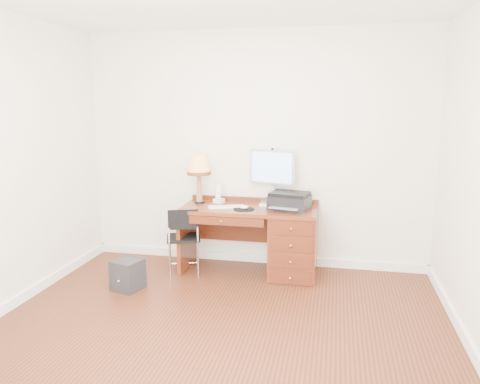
% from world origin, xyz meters
% --- Properties ---
extents(ground, '(4.00, 4.00, 0.00)m').
position_xyz_m(ground, '(0.00, 0.00, 0.00)').
color(ground, '#3F1B0E').
rests_on(ground, ground).
extents(room_shell, '(4.00, 4.00, 4.00)m').
position_xyz_m(room_shell, '(0.00, 0.63, 0.05)').
color(room_shell, silver).
rests_on(room_shell, ground).
extents(desk, '(1.50, 0.67, 0.75)m').
position_xyz_m(desk, '(0.32, 1.40, 0.41)').
color(desk, maroon).
rests_on(desk, ground).
extents(monitor, '(0.52, 0.25, 0.61)m').
position_xyz_m(monitor, '(0.21, 1.63, 1.14)').
color(monitor, silver).
rests_on(monitor, desk).
extents(keyboard, '(0.41, 0.24, 0.02)m').
position_xyz_m(keyboard, '(-0.25, 1.34, 0.76)').
color(keyboard, white).
rests_on(keyboard, desk).
extents(mouse_pad, '(0.23, 0.23, 0.05)m').
position_xyz_m(mouse_pad, '(-0.04, 1.28, 0.76)').
color(mouse_pad, black).
rests_on(mouse_pad, desk).
extents(printer, '(0.48, 0.41, 0.19)m').
position_xyz_m(printer, '(0.44, 1.41, 0.84)').
color(printer, black).
rests_on(printer, desk).
extents(leg_lamp, '(0.27, 0.27, 0.56)m').
position_xyz_m(leg_lamp, '(-0.60, 1.50, 1.16)').
color(leg_lamp, black).
rests_on(leg_lamp, desk).
extents(phone, '(0.13, 0.13, 0.21)m').
position_xyz_m(phone, '(-0.39, 1.57, 0.81)').
color(phone, white).
rests_on(phone, desk).
extents(pen_cup, '(0.08, 0.08, 0.10)m').
position_xyz_m(pen_cup, '(0.24, 1.54, 0.80)').
color(pen_cup, black).
rests_on(pen_cup, desk).
extents(chair, '(0.46, 0.47, 0.77)m').
position_xyz_m(chair, '(-0.72, 1.17, 0.46)').
color(chair, black).
rests_on(chair, ground).
extents(equipment_box, '(0.33, 0.33, 0.31)m').
position_xyz_m(equipment_box, '(-1.13, 0.65, 0.16)').
color(equipment_box, black).
rests_on(equipment_box, ground).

